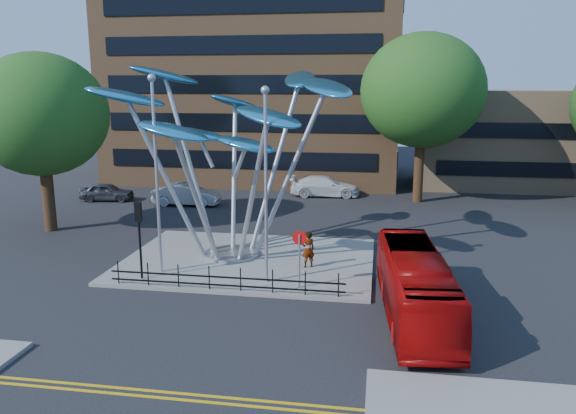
% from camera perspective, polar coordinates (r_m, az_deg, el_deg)
% --- Properties ---
extents(ground, '(120.00, 120.00, 0.00)m').
position_cam_1_polar(ground, '(21.97, -5.06, -10.46)').
color(ground, black).
rests_on(ground, ground).
extents(traffic_island, '(12.00, 9.00, 0.15)m').
position_cam_1_polar(traffic_island, '(27.64, -4.00, -5.42)').
color(traffic_island, slate).
rests_on(traffic_island, ground).
extents(double_yellow_near, '(40.00, 0.12, 0.01)m').
position_cam_1_polar(double_yellow_near, '(16.84, -10.36, -18.18)').
color(double_yellow_near, gold).
rests_on(double_yellow_near, ground).
extents(double_yellow_far, '(40.00, 0.12, 0.01)m').
position_cam_1_polar(double_yellow_far, '(16.60, -10.72, -18.69)').
color(double_yellow_far, gold).
rests_on(double_yellow_far, ground).
extents(brick_tower, '(25.00, 15.00, 30.00)m').
position_cam_1_polar(brick_tower, '(53.18, -3.02, 19.39)').
color(brick_tower, brown).
rests_on(brick_tower, ground).
extents(low_building_near, '(15.00, 8.00, 8.00)m').
position_cam_1_polar(low_building_near, '(50.96, 21.73, 6.45)').
color(low_building_near, tan).
rests_on(low_building_near, ground).
extents(tree_right, '(8.80, 8.80, 12.11)m').
position_cam_1_polar(tree_right, '(41.69, 13.52, 11.41)').
color(tree_right, black).
rests_on(tree_right, ground).
extents(tree_left, '(7.60, 7.60, 10.32)m').
position_cam_1_polar(tree_left, '(35.29, -23.83, 8.56)').
color(tree_left, black).
rests_on(tree_left, ground).
extents(leaf_sculpture, '(12.72, 9.54, 9.51)m').
position_cam_1_polar(leaf_sculpture, '(27.29, -6.09, 8.88)').
color(leaf_sculpture, '#9EA0A5').
rests_on(leaf_sculpture, traffic_island).
extents(street_lamp_left, '(0.36, 0.36, 8.80)m').
position_cam_1_polar(street_lamp_left, '(25.22, -13.29, 4.87)').
color(street_lamp_left, '#9EA0A5').
rests_on(street_lamp_left, traffic_island).
extents(street_lamp_right, '(0.36, 0.36, 8.30)m').
position_cam_1_polar(street_lamp_right, '(23.32, -2.28, 3.95)').
color(street_lamp_right, '#9EA0A5').
rests_on(street_lamp_right, traffic_island).
extents(traffic_light_island, '(0.28, 0.18, 3.42)m').
position_cam_1_polar(traffic_light_island, '(25.02, -14.91, -1.67)').
color(traffic_light_island, black).
rests_on(traffic_light_island, traffic_island).
extents(no_entry_sign_island, '(0.60, 0.10, 2.45)m').
position_cam_1_polar(no_entry_sign_island, '(23.31, 1.18, -4.31)').
color(no_entry_sign_island, '#9EA0A5').
rests_on(no_entry_sign_island, traffic_island).
extents(pedestrian_railing_front, '(10.00, 0.06, 1.00)m').
position_cam_1_polar(pedestrian_railing_front, '(23.55, -6.43, -7.45)').
color(pedestrian_railing_front, black).
rests_on(pedestrian_railing_front, traffic_island).
extents(red_bus, '(2.82, 9.04, 2.48)m').
position_cam_1_polar(red_bus, '(21.48, 12.76, -7.72)').
color(red_bus, '#9B0707').
rests_on(red_bus, ground).
extents(pedestrian, '(0.74, 0.64, 1.71)m').
position_cam_1_polar(pedestrian, '(26.10, 2.06, -4.33)').
color(pedestrian, gray).
rests_on(pedestrian, traffic_island).
extents(parked_car_left, '(4.07, 2.10, 1.32)m').
position_cam_1_polar(parked_car_left, '(43.82, -17.91, 1.47)').
color(parked_car_left, '#38393F').
rests_on(parked_car_left, ground).
extents(parked_car_mid, '(4.80, 1.83, 1.56)m').
position_cam_1_polar(parked_car_mid, '(40.72, -10.27, 1.25)').
color(parked_car_mid, '#B0B3B8').
rests_on(parked_car_mid, ground).
extents(parked_car_right, '(5.46, 2.50, 1.55)m').
position_cam_1_polar(parked_car_right, '(43.48, 3.77, 2.12)').
color(parked_car_right, silver).
rests_on(parked_car_right, ground).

